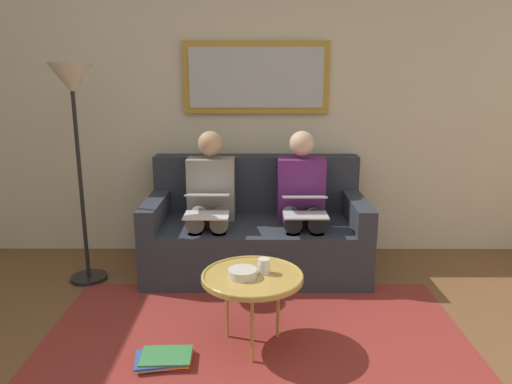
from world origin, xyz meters
TOP-DOWN VIEW (x-y plane):
  - wall_rear at (0.00, -2.60)m, footprint 6.00×0.12m
  - area_rug at (0.00, -0.85)m, footprint 2.60×1.80m
  - couch at (0.00, -2.12)m, footprint 1.74×0.90m
  - framed_mirror at (0.00, -2.51)m, footprint 1.23×0.05m
  - coffee_table at (0.02, -0.90)m, footprint 0.59×0.59m
  - cup at (-0.05, -0.93)m, footprint 0.07×0.07m
  - bowl at (0.07, -0.87)m, footprint 0.17×0.17m
  - person_left at (-0.37, -2.05)m, footprint 0.38×0.58m
  - laptop_silver at (-0.37, -1.80)m, footprint 0.33×0.33m
  - person_right at (0.37, -2.05)m, footprint 0.38×0.58m
  - laptop_white at (0.37, -1.81)m, footprint 0.33×0.37m
  - magazine_stack at (0.51, -0.71)m, footprint 0.33×0.26m
  - standing_lamp at (1.32, -1.85)m, footprint 0.32×0.32m

SIDE VIEW (x-z plane):
  - area_rug at x=0.00m, z-range 0.00..0.01m
  - magazine_stack at x=0.51m, z-range 0.00..0.06m
  - couch at x=0.00m, z-range -0.14..0.76m
  - coffee_table at x=0.02m, z-range 0.21..0.67m
  - bowl at x=0.07m, z-range 0.45..0.50m
  - cup at x=-0.05m, z-range 0.45..0.54m
  - person_left at x=-0.37m, z-range 0.04..1.18m
  - person_right at x=0.37m, z-range 0.04..1.18m
  - laptop_silver at x=-0.37m, z-range 0.56..0.70m
  - laptop_white at x=0.37m, z-range 0.56..0.71m
  - wall_rear at x=0.00m, z-range 0.00..2.60m
  - standing_lamp at x=1.32m, z-range 0.54..2.20m
  - framed_mirror at x=0.00m, z-range 1.25..1.85m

